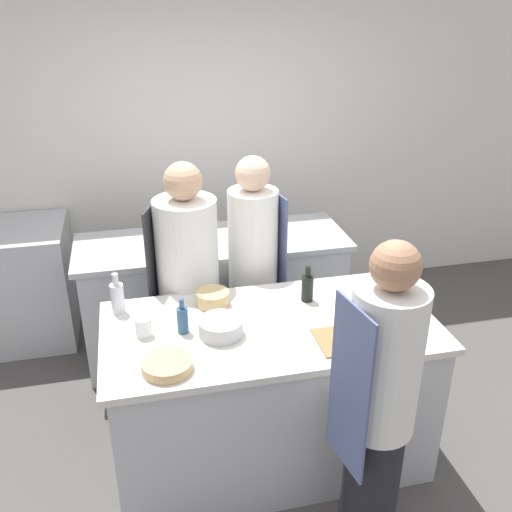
% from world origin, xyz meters
% --- Properties ---
extents(ground_plane, '(16.00, 16.00, 0.00)m').
position_xyz_m(ground_plane, '(0.00, 0.00, 0.00)').
color(ground_plane, '#4C4947').
extents(wall_back, '(8.00, 0.06, 2.80)m').
position_xyz_m(wall_back, '(0.00, 2.13, 1.40)').
color(wall_back, silver).
rests_on(wall_back, ground_plane).
extents(prep_counter, '(1.82, 0.91, 0.92)m').
position_xyz_m(prep_counter, '(0.00, 0.00, 0.46)').
color(prep_counter, '#B7BABC').
rests_on(prep_counter, ground_plane).
extents(pass_counter, '(1.97, 0.69, 0.92)m').
position_xyz_m(pass_counter, '(-0.13, 1.20, 0.46)').
color(pass_counter, '#B7BABC').
rests_on(pass_counter, ground_plane).
extents(oven_range, '(0.90, 0.73, 0.94)m').
position_xyz_m(oven_range, '(-1.65, 1.71, 0.47)').
color(oven_range, '#B7BABC').
rests_on(oven_range, ground_plane).
extents(chef_at_prep_near, '(0.36, 0.34, 1.70)m').
position_xyz_m(chef_at_prep_near, '(0.32, -0.72, 0.86)').
color(chef_at_prep_near, black).
rests_on(chef_at_prep_near, ground_plane).
extents(chef_at_stove, '(0.36, 0.34, 1.66)m').
position_xyz_m(chef_at_stove, '(0.07, 0.73, 0.84)').
color(chef_at_stove, black).
rests_on(chef_at_stove, ground_plane).
extents(chef_at_pass_far, '(0.45, 0.44, 1.68)m').
position_xyz_m(chef_at_pass_far, '(-0.38, 0.62, 0.84)').
color(chef_at_pass_far, black).
rests_on(chef_at_pass_far, ground_plane).
extents(bottle_olive_oil, '(0.08, 0.08, 0.24)m').
position_xyz_m(bottle_olive_oil, '(-0.80, 0.32, 1.02)').
color(bottle_olive_oil, silver).
rests_on(bottle_olive_oil, prep_counter).
extents(bottle_vinegar, '(0.06, 0.06, 0.20)m').
position_xyz_m(bottle_vinegar, '(-0.47, 0.03, 1.00)').
color(bottle_vinegar, '#2D5175').
rests_on(bottle_vinegar, prep_counter).
extents(bottle_wine, '(0.07, 0.07, 0.22)m').
position_xyz_m(bottle_wine, '(0.27, 0.21, 1.01)').
color(bottle_wine, black).
rests_on(bottle_wine, prep_counter).
extents(bottle_cooking_oil, '(0.07, 0.07, 0.23)m').
position_xyz_m(bottle_cooking_oil, '(0.72, -0.20, 1.02)').
color(bottle_cooking_oil, '#B2A84C').
rests_on(bottle_cooking_oil, prep_counter).
extents(bottle_sauce, '(0.06, 0.06, 0.23)m').
position_xyz_m(bottle_sauce, '(0.60, -0.09, 1.01)').
color(bottle_sauce, '#19471E').
rests_on(bottle_sauce, prep_counter).
extents(bowl_mixing_large, '(0.19, 0.19, 0.08)m').
position_xyz_m(bowl_mixing_large, '(-0.27, 0.28, 0.97)').
color(bowl_mixing_large, tan).
rests_on(bowl_mixing_large, prep_counter).
extents(bowl_prep_small, '(0.24, 0.24, 0.09)m').
position_xyz_m(bowl_prep_small, '(-0.28, -0.04, 0.97)').
color(bowl_prep_small, '#B7BABC').
rests_on(bowl_prep_small, prep_counter).
extents(bowl_ceramic_blue, '(0.25, 0.25, 0.05)m').
position_xyz_m(bowl_ceramic_blue, '(-0.58, -0.28, 0.95)').
color(bowl_ceramic_blue, tan).
rests_on(bowl_ceramic_blue, prep_counter).
extents(bowl_wooden_salad, '(0.22, 0.22, 0.08)m').
position_xyz_m(bowl_wooden_salad, '(0.72, 0.18, 0.96)').
color(bowl_wooden_salad, navy).
rests_on(bowl_wooden_salad, prep_counter).
extents(cup, '(0.09, 0.09, 0.10)m').
position_xyz_m(cup, '(-0.68, 0.04, 0.98)').
color(cup, white).
rests_on(cup, prep_counter).
extents(cutting_board, '(0.33, 0.26, 0.01)m').
position_xyz_m(cutting_board, '(0.36, -0.24, 0.93)').
color(cutting_board, olive).
rests_on(cutting_board, prep_counter).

